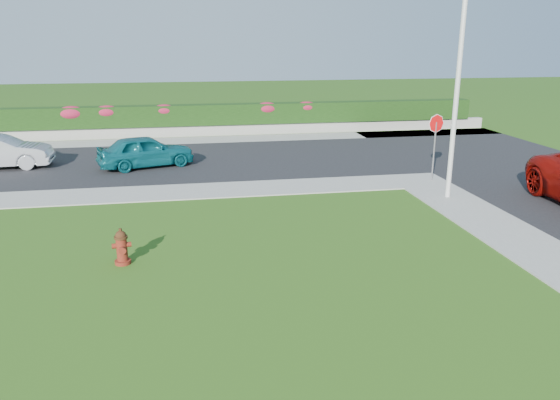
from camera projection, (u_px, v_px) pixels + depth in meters
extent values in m
plane|color=black|center=(277.00, 308.00, 10.89)|extent=(120.00, 120.00, 0.00)
cube|color=black|center=(106.00, 164.00, 23.25)|extent=(26.00, 8.00, 0.04)
cube|color=gray|center=(56.00, 198.00, 18.36)|extent=(24.00, 2.00, 0.04)
cube|color=gray|center=(419.00, 181.00, 20.57)|extent=(2.00, 2.00, 0.04)
cube|color=gray|center=(196.00, 140.00, 28.64)|extent=(34.00, 2.00, 0.04)
cube|color=gray|center=(195.00, 131.00, 29.98)|extent=(34.00, 0.40, 0.60)
cube|color=black|center=(195.00, 115.00, 29.83)|extent=(32.00, 0.90, 1.10)
cylinder|color=#57180D|center=(123.00, 262.00, 13.04)|extent=(0.38, 0.38, 0.09)
cylinder|color=#57180D|center=(122.00, 249.00, 12.94)|extent=(0.26, 0.26, 0.58)
cylinder|color=black|center=(121.00, 237.00, 12.86)|extent=(0.31, 0.31, 0.06)
sphere|color=black|center=(121.00, 236.00, 12.85)|extent=(0.26, 0.26, 0.26)
cylinder|color=black|center=(120.00, 230.00, 12.81)|extent=(0.08, 0.08, 0.08)
cylinder|color=#57180D|center=(114.00, 246.00, 12.86)|extent=(0.13, 0.14, 0.12)
cylinder|color=#57180D|center=(129.00, 244.00, 12.97)|extent=(0.13, 0.14, 0.12)
cylinder|color=#57180D|center=(122.00, 250.00, 12.78)|extent=(0.19, 0.16, 0.17)
imported|color=#0D5F69|center=(146.00, 151.00, 22.51)|extent=(4.18, 2.69, 1.32)
cylinder|color=silver|center=(456.00, 96.00, 17.47)|extent=(0.16, 0.16, 6.80)
cylinder|color=slate|center=(434.00, 152.00, 20.27)|extent=(0.06, 0.06, 2.23)
cylinder|color=red|center=(436.00, 123.00, 19.97)|extent=(0.63, 0.19, 0.65)
cylinder|color=white|center=(436.00, 123.00, 19.97)|extent=(0.67, 0.19, 0.69)
ellipsoid|color=#B21E3B|center=(71.00, 113.00, 28.58)|extent=(1.48, 0.95, 0.74)
ellipsoid|color=#B21E3B|center=(107.00, 112.00, 28.88)|extent=(1.33, 0.86, 0.67)
ellipsoid|color=#B21E3B|center=(164.00, 110.00, 29.38)|extent=(1.24, 0.80, 0.62)
ellipsoid|color=#B21E3B|center=(267.00, 108.00, 30.33)|extent=(1.33, 0.86, 0.67)
ellipsoid|color=#B21E3B|center=(306.00, 107.00, 30.71)|extent=(1.22, 0.78, 0.61)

